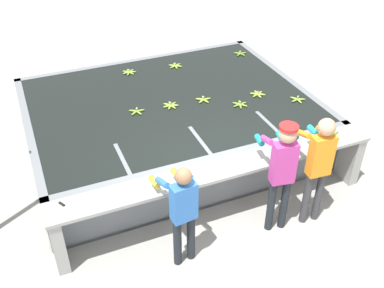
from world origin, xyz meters
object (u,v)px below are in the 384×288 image
object	(u,v)px
banana_bunch_floating_3	(175,66)
banana_bunch_ledge_0	(332,134)
banana_bunch_floating_5	(258,94)
banana_bunch_floating_6	(240,104)
knife_0	(65,206)
banana_bunch_floating_7	(297,99)
worker_2	(318,161)
knife_1	(188,179)
worker_0	(182,207)
banana_bunch_floating_2	(137,111)
banana_bunch_floating_1	(171,105)
banana_bunch_floating_0	(240,53)
banana_bunch_floating_8	(129,72)
banana_bunch_floating_4	(203,100)
worker_1	(282,167)

from	to	relation	value
banana_bunch_floating_3	banana_bunch_ledge_0	distance (m)	3.50
banana_bunch_floating_5	banana_bunch_floating_6	distance (m)	0.50
knife_0	banana_bunch_floating_7	bearing A→B (deg)	15.51
worker_2	knife_1	world-z (taller)	worker_2
worker_0	worker_2	xyz separation A→B (m)	(2.00, -0.01, 0.14)
banana_bunch_floating_2	banana_bunch_floating_1	bearing A→B (deg)	-3.40
banana_bunch_floating_0	banana_bunch_floating_8	size ratio (longest dim) A/B	0.99
banana_bunch_floating_4	banana_bunch_floating_7	distance (m)	1.64
worker_2	banana_bunch_floating_4	xyz separation A→B (m)	(-0.66, 2.38, -0.13)
banana_bunch_ledge_0	knife_0	world-z (taller)	banana_bunch_ledge_0
worker_2	banana_bunch_floating_6	distance (m)	1.99
banana_bunch_floating_5	banana_bunch_floating_0	bearing A→B (deg)	72.03
banana_bunch_floating_1	worker_1	bearing A→B (deg)	-73.43
banana_bunch_floating_0	banana_bunch_floating_6	world-z (taller)	same
banana_bunch_floating_0	banana_bunch_floating_1	distance (m)	2.56
banana_bunch_floating_5	banana_bunch_floating_8	world-z (taller)	same
banana_bunch_floating_6	banana_bunch_floating_8	bearing A→B (deg)	125.63
worker_0	banana_bunch_floating_5	size ratio (longest dim) A/B	5.51
banana_bunch_floating_5	banana_bunch_floating_6	bearing A→B (deg)	-156.17
worker_2	banana_bunch_floating_8	size ratio (longest dim) A/B	6.24
banana_bunch_floating_7	banana_bunch_floating_1	bearing A→B (deg)	162.50
banana_bunch_floating_4	banana_bunch_floating_6	size ratio (longest dim) A/B	0.98
banana_bunch_floating_8	knife_1	bearing A→B (deg)	-93.14
banana_bunch_floating_4	knife_0	distance (m)	3.23
banana_bunch_floating_0	banana_bunch_floating_5	bearing A→B (deg)	-107.97
banana_bunch_floating_2	banana_bunch_floating_7	distance (m)	2.79
banana_bunch_floating_1	banana_bunch_floating_2	xyz separation A→B (m)	(-0.59, 0.04, 0.00)
banana_bunch_floating_8	knife_0	distance (m)	3.79
worker_2	banana_bunch_floating_7	distance (m)	1.95
worker_2	banana_bunch_floating_5	xyz separation A→B (m)	(0.31, 2.19, -0.13)
worker_2	banana_bunch_floating_3	size ratio (longest dim) A/B	6.21
banana_bunch_floating_2	worker_2	bearing A→B (deg)	-53.08
banana_bunch_floating_7	knife_0	world-z (taller)	banana_bunch_floating_7
worker_0	worker_2	world-z (taller)	worker_2
worker_0	worker_1	world-z (taller)	worker_1
banana_bunch_floating_4	banana_bunch_floating_6	distance (m)	0.64
banana_bunch_floating_4	banana_bunch_floating_8	size ratio (longest dim) A/B	0.99
worker_1	banana_bunch_floating_1	world-z (taller)	worker_1
banana_bunch_floating_2	banana_bunch_floating_3	distance (m)	1.86
worker_1	banana_bunch_floating_4	world-z (taller)	worker_1
banana_bunch_floating_1	knife_1	bearing A→B (deg)	-103.98
banana_bunch_floating_0	banana_bunch_floating_3	bearing A→B (deg)	-178.88
banana_bunch_floating_4	knife_1	bearing A→B (deg)	-119.62
banana_bunch_floating_7	banana_bunch_floating_0	bearing A→B (deg)	89.93
banana_bunch_ledge_0	knife_1	size ratio (longest dim) A/B	0.88
banana_bunch_floating_3	banana_bunch_floating_6	distance (m)	1.91
worker_1	banana_bunch_floating_8	world-z (taller)	worker_1
worker_1	banana_bunch_floating_8	xyz separation A→B (m)	(-0.99, 3.87, -0.15)
banana_bunch_floating_7	knife_0	bearing A→B (deg)	-164.49
banana_bunch_floating_1	worker_2	bearing A→B (deg)	-62.64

